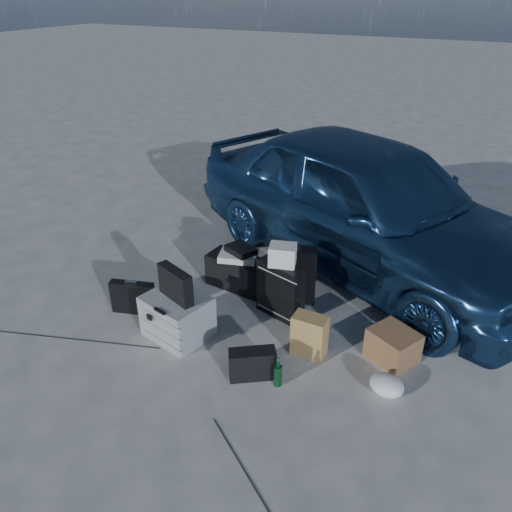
{
  "coord_description": "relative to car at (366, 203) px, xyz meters",
  "views": [
    {
      "loc": [
        1.83,
        -3.11,
        3.05
      ],
      "look_at": [
        -0.19,
        0.85,
        0.58
      ],
      "focal_mm": 35.0,
      "sensor_mm": 36.0,
      "label": 1
    }
  ],
  "objects": [
    {
      "name": "ground",
      "position": [
        -0.53,
        -2.23,
        -0.78
      ],
      "size": [
        60.0,
        60.0,
        0.0
      ],
      "primitive_type": "plane",
      "color": "beige",
      "rests_on": "ground"
    },
    {
      "name": "car",
      "position": [
        0.0,
        0.0,
        0.0
      ],
      "size": [
        4.95,
        3.56,
        1.56
      ],
      "primitive_type": "imported",
      "rotation": [
        0.0,
        0.0,
        1.15
      ],
      "color": "#2B578C",
      "rests_on": "ground"
    },
    {
      "name": "pelican_case",
      "position": [
        -1.15,
        -2.2,
        -0.57
      ],
      "size": [
        0.68,
        0.6,
        0.43
      ],
      "primitive_type": "cube",
      "rotation": [
        0.0,
        0.0,
        -0.24
      ],
      "color": "gray",
      "rests_on": "ground"
    },
    {
      "name": "laptop_bag",
      "position": [
        -1.14,
        -2.2,
        -0.2
      ],
      "size": [
        0.43,
        0.25,
        0.31
      ],
      "primitive_type": "cube",
      "rotation": [
        0.0,
        0.0,
        -0.36
      ],
      "color": "black",
      "rests_on": "pelican_case"
    },
    {
      "name": "briefcase",
      "position": [
        -1.78,
        -2.1,
        -0.6
      ],
      "size": [
        0.47,
        0.23,
        0.35
      ],
      "primitive_type": "cube",
      "rotation": [
        0.0,
        0.0,
        0.29
      ],
      "color": "black",
      "rests_on": "ground"
    },
    {
      "name": "suitcase_left",
      "position": [
        -0.41,
        -1.14,
        -0.47
      ],
      "size": [
        0.51,
        0.34,
        0.63
      ],
      "primitive_type": "cube",
      "rotation": [
        0.0,
        0.0,
        0.37
      ],
      "color": "black",
      "rests_on": "ground"
    },
    {
      "name": "suitcase_right",
      "position": [
        -0.41,
        -1.45,
        -0.48
      ],
      "size": [
        0.53,
        0.3,
        0.6
      ],
      "primitive_type": "cube",
      "rotation": [
        0.0,
        0.0,
        -0.27
      ],
      "color": "black",
      "rests_on": "ground"
    },
    {
      "name": "white_carton",
      "position": [
        -0.41,
        -1.43,
        -0.08
      ],
      "size": [
        0.31,
        0.27,
        0.21
      ],
      "primitive_type": "cube",
      "rotation": [
        0.0,
        0.0,
        0.29
      ],
      "color": "beige",
      "rests_on": "suitcase_right"
    },
    {
      "name": "duffel_bag",
      "position": [
        -1.04,
        -1.17,
        -0.6
      ],
      "size": [
        0.76,
        0.39,
        0.36
      ],
      "primitive_type": "cube",
      "rotation": [
        0.0,
        0.0,
        -0.11
      ],
      "color": "black",
      "rests_on": "ground"
    },
    {
      "name": "flat_box_white",
      "position": [
        -1.05,
        -1.16,
        -0.38
      ],
      "size": [
        0.48,
        0.41,
        0.07
      ],
      "primitive_type": "cube",
      "rotation": [
        0.0,
        0.0,
        0.3
      ],
      "color": "beige",
      "rests_on": "duffel_bag"
    },
    {
      "name": "flat_box_black",
      "position": [
        -1.03,
        -1.15,
        -0.31
      ],
      "size": [
        0.38,
        0.33,
        0.07
      ],
      "primitive_type": "cube",
      "rotation": [
        0.0,
        0.0,
        -0.4
      ],
      "color": "black",
      "rests_on": "flat_box_white"
    },
    {
      "name": "kraft_bag",
      "position": [
        0.08,
        -1.89,
        -0.58
      ],
      "size": [
        0.31,
        0.19,
        0.41
      ],
      "primitive_type": "cube",
      "rotation": [
        0.0,
        0.0,
        -0.0
      ],
      "color": "#A07945",
      "rests_on": "ground"
    },
    {
      "name": "cardboard_box",
      "position": [
        0.79,
        -1.61,
        -0.63
      ],
      "size": [
        0.51,
        0.49,
        0.3
      ],
      "primitive_type": "cube",
      "rotation": [
        0.0,
        0.0,
        -0.47
      ],
      "color": "brown",
      "rests_on": "ground"
    },
    {
      "name": "plastic_bag",
      "position": [
        0.85,
        -2.06,
        -0.7
      ],
      "size": [
        0.35,
        0.32,
        0.16
      ],
      "primitive_type": "ellipsoid",
      "rotation": [
        0.0,
        0.0,
        -0.29
      ],
      "color": "silver",
      "rests_on": "ground"
    },
    {
      "name": "messenger_bag",
      "position": [
        -0.24,
        -2.4,
        -0.64
      ],
      "size": [
        0.42,
        0.35,
        0.28
      ],
      "primitive_type": "cube",
      "rotation": [
        0.0,
        0.0,
        0.59
      ],
      "color": "black",
      "rests_on": "ground"
    },
    {
      "name": "green_bottle",
      "position": [
        0.0,
        -2.39,
        -0.64
      ],
      "size": [
        0.08,
        0.08,
        0.28
      ],
      "primitive_type": "cylinder",
      "rotation": [
        0.0,
        0.0,
        -0.14
      ],
      "color": "black",
      "rests_on": "ground"
    }
  ]
}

